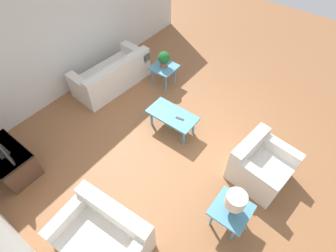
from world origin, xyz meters
TOP-DOWN VIEW (x-y plane):
  - ground_plane at (0.00, 0.00)m, footprint 14.00×14.00m
  - wall_right at (3.06, 0.00)m, footprint 0.12×7.20m
  - sofa at (2.29, -0.40)m, footprint 0.92×1.85m
  - armchair at (-1.49, -0.19)m, footprint 0.97×1.00m
  - loveseat at (-0.24, 2.27)m, footprint 1.32×0.96m
  - coffee_table at (0.36, -0.15)m, footprint 0.99×0.51m
  - side_table_plant at (1.38, -1.19)m, footprint 0.55×0.55m
  - side_table_lamp at (-1.49, 0.89)m, footprint 0.55×0.55m
  - tv_stand_chest at (2.03, 2.38)m, footprint 0.96×0.59m
  - potted_plant at (1.38, -1.19)m, footprint 0.27×0.27m
  - table_lamp at (-1.49, 0.89)m, footprint 0.29×0.29m
  - remote_control at (0.18, -0.14)m, footprint 0.16×0.07m

SIDE VIEW (x-z plane):
  - ground_plane at x=0.00m, z-range 0.00..0.00m
  - sofa at x=2.29m, z-range -0.08..0.66m
  - tv_stand_chest at x=2.03m, z-range 0.02..0.57m
  - loveseat at x=-0.24m, z-range -0.08..0.68m
  - armchair at x=-1.49m, z-range -0.07..0.69m
  - coffee_table at x=0.36m, z-range 0.16..0.59m
  - side_table_plant at x=1.38m, z-range 0.18..0.67m
  - side_table_lamp at x=-1.49m, z-range 0.18..0.67m
  - remote_control at x=0.18m, z-range 0.43..0.45m
  - potted_plant at x=1.38m, z-range 0.52..0.90m
  - table_lamp at x=-1.49m, z-range 0.56..0.98m
  - wall_right at x=3.06m, z-range 0.00..2.70m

